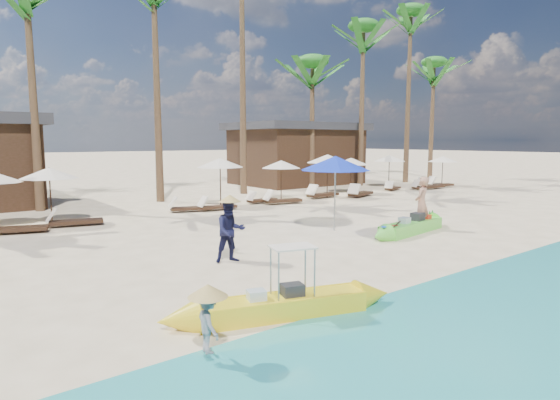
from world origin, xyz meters
TOP-DOWN VIEW (x-y plane):
  - ground at (0.00, 0.00)m, footprint 240.00×240.00m
  - wet_sand_strip at (0.00, -5.00)m, footprint 240.00×4.50m
  - green_canoe at (5.56, 1.15)m, footprint 5.03×1.10m
  - yellow_canoe at (-2.51, -2.14)m, footprint 4.72×1.76m
  - tourist at (6.29, 1.30)m, footprint 0.79×0.65m
  - vendor_green at (-1.27, 1.63)m, footprint 0.92×0.79m
  - vendor_yellow at (-4.42, -2.94)m, footprint 0.39×0.59m
  - blue_umbrella at (3.79, 3.04)m, footprint 2.39×2.39m
  - lounger_4_right at (-5.14, 9.16)m, footprint 2.02×1.16m
  - resort_parasol_5 at (-3.69, 10.34)m, footprint 2.05×2.05m
  - lounger_5_left at (-3.22, 9.41)m, footprint 1.99×1.02m
  - resort_parasol_6 at (3.74, 10.69)m, footprint 2.21×2.21m
  - lounger_6_left at (1.66, 10.00)m, footprint 1.87×1.10m
  - lounger_6_right at (2.85, 9.63)m, footprint 1.79×0.77m
  - resort_parasol_7 at (7.21, 10.48)m, footprint 2.02×2.02m
  - lounger_7_left at (6.43, 9.51)m, footprint 1.98×1.01m
  - lounger_7_right at (5.82, 10.38)m, footprint 1.69×0.60m
  - resort_parasol_8 at (10.10, 10.12)m, footprint 2.27×2.27m
  - lounger_8_left at (9.60, 10.07)m, footprint 2.03×0.70m
  - resort_parasol_9 at (12.48, 10.65)m, footprint 2.03×2.03m
  - lounger_9_left at (11.62, 9.14)m, footprint 2.09×1.16m
  - lounger_9_right at (15.72, 10.21)m, footprint 1.69×0.98m
  - resort_parasol_10 at (17.22, 11.73)m, footprint 2.06×2.06m
  - lounger_10_left at (18.13, 9.30)m, footprint 2.05×1.11m
  - lounger_10_right at (17.62, 9.34)m, footprint 1.72×0.95m
  - resort_parasol_11 at (20.91, 10.15)m, footprint 1.96×1.96m
  - lounger_11_left at (19.69, 9.58)m, footprint 2.03×1.06m
  - palm_3 at (-3.36, 14.27)m, footprint 2.08×2.08m
  - palm_4 at (2.15, 14.01)m, footprint 2.08×2.08m
  - palm_5 at (7.45, 14.38)m, footprint 2.08×2.08m
  - palm_6 at (12.84, 14.52)m, footprint 2.08×2.08m
  - palm_7 at (16.57, 13.68)m, footprint 2.08×2.08m
  - palm_8 at (21.07, 13.33)m, footprint 2.08×2.08m
  - palm_9 at (26.21, 14.81)m, footprint 2.08×2.08m
  - pavilion_east at (14.00, 17.50)m, footprint 8.80×6.60m

SIDE VIEW (x-z plane):
  - ground at x=0.00m, z-range 0.00..0.00m
  - wet_sand_strip at x=0.00m, z-range 0.00..0.01m
  - lounger_9_right at x=15.72m, z-range -0.09..0.46m
  - lounger_10_right at x=17.62m, z-range -0.09..0.47m
  - lounger_7_right at x=5.82m, z-range -0.09..0.47m
  - lounger_6_right at x=2.85m, z-range -0.10..0.49m
  - lounger_6_left at x=1.66m, z-range -0.10..0.51m
  - yellow_canoe at x=-2.51m, z-range -0.42..0.84m
  - lounger_7_left at x=6.43m, z-range -0.11..0.54m
  - green_canoe at x=5.56m, z-range -0.10..0.54m
  - lounger_5_left at x=-3.22m, z-range -0.11..0.54m
  - lounger_4_right at x=-5.14m, z-range -0.11..0.55m
  - lounger_11_left at x=19.69m, z-range -0.11..0.55m
  - lounger_10_left at x=18.13m, z-range -0.11..0.56m
  - lounger_9_left at x=11.62m, z-range -0.11..0.57m
  - lounger_8_left at x=9.60m, z-range -0.11..0.57m
  - vendor_yellow at x=-4.42m, z-range 0.18..1.04m
  - vendor_green at x=-1.27m, z-range 0.00..1.62m
  - tourist at x=6.29m, z-range 0.00..1.85m
  - resort_parasol_11 at x=20.91m, z-range 0.81..2.83m
  - resort_parasol_7 at x=7.21m, z-range 0.84..2.92m
  - resort_parasol_9 at x=12.48m, z-range 0.84..2.93m
  - resort_parasol_5 at x=-3.69m, z-range 0.85..2.97m
  - resort_parasol_10 at x=17.22m, z-range 0.85..2.98m
  - resort_parasol_6 at x=3.74m, z-range 0.92..3.20m
  - resort_parasol_8 at x=10.10m, z-range 0.94..3.28m
  - pavilion_east at x=14.00m, z-range 0.05..4.35m
  - blue_umbrella at x=3.79m, z-range 1.04..3.62m
  - palm_6 at x=12.84m, z-range 2.79..11.31m
  - palm_9 at x=26.21m, z-range 3.14..12.97m
  - palm_3 at x=-3.36m, z-range 3.32..13.83m
  - palm_7 at x=16.57m, z-range 3.46..14.53m
  - palm_4 at x=2.15m, z-range 3.60..15.30m
  - palm_8 at x=21.07m, z-range 3.83..16.53m
  - palm_5 at x=7.45m, z-range 4.02..17.62m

